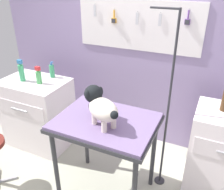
{
  "coord_description": "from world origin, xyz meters",
  "views": [
    {
      "loc": [
        0.87,
        -1.43,
        2.04
      ],
      "look_at": [
        0.07,
        0.27,
        1.09
      ],
      "focal_mm": 38.23,
      "sensor_mm": 36.0,
      "label": 1
    }
  ],
  "objects": [
    {
      "name": "pump_bottle_white",
      "position": [
        -1.0,
        0.54,
        0.99
      ],
      "size": [
        0.06,
        0.06,
        0.21
      ],
      "color": "#4BA75A",
      "rests_on": "counter_left"
    },
    {
      "name": "rear_wall_panel",
      "position": [
        -0.0,
        1.28,
        1.16
      ],
      "size": [
        4.0,
        0.11,
        2.3
      ],
      "color": "#8F7CA7",
      "rests_on": "ground"
    },
    {
      "name": "spray_bottle_short",
      "position": [
        -0.98,
        0.76,
        0.98
      ],
      "size": [
        0.06,
        0.06,
        0.2
      ],
      "color": "#399C64",
      "rests_on": "counter_left"
    },
    {
      "name": "counter_left",
      "position": [
        -1.12,
        0.57,
        0.45
      ],
      "size": [
        0.8,
        0.58,
        0.9
      ],
      "color": "white",
      "rests_on": "ground"
    },
    {
      "name": "dog",
      "position": [
        0.04,
        0.11,
        1.05
      ],
      "size": [
        0.43,
        0.33,
        0.32
      ],
      "color": "silver",
      "rests_on": "grooming_table"
    },
    {
      "name": "shampoo_bottle",
      "position": [
        -1.23,
        0.52,
        1.01
      ],
      "size": [
        0.06,
        0.06,
        0.26
      ],
      "color": "#3EA76B",
      "rests_on": "counter_left"
    },
    {
      "name": "grooming_arm",
      "position": [
        0.52,
        0.54,
        0.85
      ],
      "size": [
        0.3,
        0.11,
        1.82
      ],
      "color": "#2D2D33",
      "rests_on": "ground"
    },
    {
      "name": "grooming_table",
      "position": [
        0.05,
        0.18,
        0.79
      ],
      "size": [
        0.91,
        0.68,
        0.88
      ],
      "color": "#2D2D33",
      "rests_on": "ground"
    }
  ]
}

